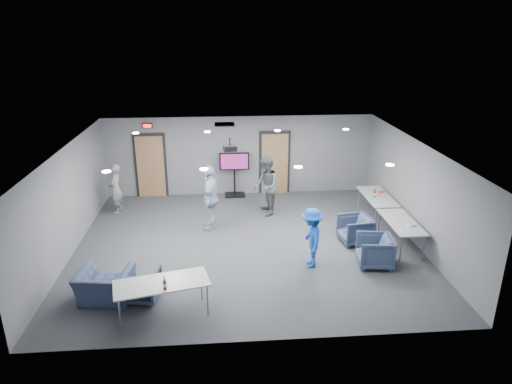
{
  "coord_description": "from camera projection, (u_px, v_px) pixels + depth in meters",
  "views": [
    {
      "loc": [
        -0.64,
        -10.98,
        5.51
      ],
      "look_at": [
        0.3,
        0.78,
        1.2
      ],
      "focal_mm": 32.0,
      "sensor_mm": 36.0,
      "label": 1
    }
  ],
  "objects": [
    {
      "name": "bottle_right",
      "position": [
        375.0,
        194.0,
        13.46
      ],
      "size": [
        0.07,
        0.07,
        0.29
      ],
      "color": "#50210D",
      "rests_on": "table_right_a"
    },
    {
      "name": "table_right_b",
      "position": [
        401.0,
        223.0,
        11.85
      ],
      "size": [
        0.74,
        1.77,
        0.73
      ],
      "rotation": [
        0.0,
        0.0,
        1.57
      ],
      "color": "#B1B3B6",
      "rests_on": "floor"
    },
    {
      "name": "wall_left",
      "position": [
        68.0,
        202.0,
        11.42
      ],
      "size": [
        0.02,
        8.0,
        2.7
      ],
      "primitive_type": "cube",
      "color": "slate",
      "rests_on": "floor"
    },
    {
      "name": "downlights",
      "position": [
        246.0,
        147.0,
        11.3
      ],
      "size": [
        6.18,
        3.78,
        0.02
      ],
      "color": "white",
      "rests_on": "ceiling"
    },
    {
      "name": "ceiling",
      "position": [
        246.0,
        146.0,
        11.29
      ],
      "size": [
        9.0,
        9.0,
        0.0
      ],
      "primitive_type": "plane",
      "rotation": [
        3.14,
        0.0,
        0.0
      ],
      "color": "silver",
      "rests_on": "wall_back"
    },
    {
      "name": "floor",
      "position": [
        247.0,
        244.0,
        12.22
      ],
      "size": [
        9.0,
        9.0,
        0.0
      ],
      "primitive_type": "plane",
      "color": "#373A3F",
      "rests_on": "ground"
    },
    {
      "name": "projector",
      "position": [
        230.0,
        148.0,
        12.33
      ],
      "size": [
        0.4,
        0.37,
        0.36
      ],
      "rotation": [
        0.0,
        0.0,
        0.13
      ],
      "color": "black",
      "rests_on": "ceiling"
    },
    {
      "name": "chair_front_b",
      "position": [
        105.0,
        286.0,
        9.61
      ],
      "size": [
        1.21,
        1.09,
        0.71
      ],
      "primitive_type": "imported",
      "rotation": [
        0.0,
        0.0,
        3.01
      ],
      "color": "#3D4969",
      "rests_on": "floor"
    },
    {
      "name": "tv_stand",
      "position": [
        234.0,
        172.0,
        15.42
      ],
      "size": [
        1.0,
        0.48,
        1.53
      ],
      "color": "black",
      "rests_on": "floor"
    },
    {
      "name": "table_front_left",
      "position": [
        162.0,
        284.0,
        9.03
      ],
      "size": [
        1.99,
        1.18,
        0.73
      ],
      "rotation": [
        0.0,
        0.0,
        0.23
      ],
      "color": "#B1B3B6",
      "rests_on": "floor"
    },
    {
      "name": "door_right",
      "position": [
        275.0,
        163.0,
        15.65
      ],
      "size": [
        1.06,
        0.17,
        2.24
      ],
      "color": "black",
      "rests_on": "wall_back"
    },
    {
      "name": "person_d",
      "position": [
        311.0,
        238.0,
        10.89
      ],
      "size": [
        0.6,
        0.99,
        1.49
      ],
      "primitive_type": "imported",
      "rotation": [
        0.0,
        0.0,
        -1.62
      ],
      "color": "blue",
      "rests_on": "floor"
    },
    {
      "name": "wrapper",
      "position": [
        411.0,
        225.0,
        11.57
      ],
      "size": [
        0.23,
        0.18,
        0.05
      ],
      "primitive_type": "cube",
      "rotation": [
        0.0,
        0.0,
        0.21
      ],
      "color": "silver",
      "rests_on": "table_right_b"
    },
    {
      "name": "chair_right_c",
      "position": [
        375.0,
        251.0,
        11.04
      ],
      "size": [
        0.93,
        0.91,
        0.76
      ],
      "primitive_type": "imported",
      "rotation": [
        0.0,
        0.0,
        -1.71
      ],
      "color": "#3C4A68",
      "rests_on": "floor"
    },
    {
      "name": "person_c",
      "position": [
        211.0,
        198.0,
        12.87
      ],
      "size": [
        0.64,
        1.17,
        1.89
      ],
      "primitive_type": "imported",
      "rotation": [
        0.0,
        0.0,
        -1.74
      ],
      "color": "#A5BCD5",
      "rests_on": "floor"
    },
    {
      "name": "wall_front",
      "position": [
        261.0,
        277.0,
        8.01
      ],
      "size": [
        9.0,
        0.02,
        2.7
      ],
      "primitive_type": "cube",
      "color": "slate",
      "rests_on": "floor"
    },
    {
      "name": "table_right_a",
      "position": [
        377.0,
        197.0,
        13.63
      ],
      "size": [
        0.76,
        1.83,
        0.73
      ],
      "rotation": [
        0.0,
        0.0,
        1.57
      ],
      "color": "#B1B3B6",
      "rests_on": "floor"
    },
    {
      "name": "person_a",
      "position": [
        116.0,
        189.0,
        14.07
      ],
      "size": [
        0.43,
        0.6,
        1.56
      ],
      "primitive_type": "imported",
      "rotation": [
        0.0,
        0.0,
        -1.68
      ],
      "color": "gray",
      "rests_on": "floor"
    },
    {
      "name": "hvac_diffuser",
      "position": [
        224.0,
        124.0,
        13.88
      ],
      "size": [
        0.6,
        0.6,
        0.03
      ],
      "primitive_type": "cube",
      "color": "black",
      "rests_on": "ceiling"
    },
    {
      "name": "chair_right_b",
      "position": [
        355.0,
        230.0,
        12.22
      ],
      "size": [
        0.91,
        0.89,
        0.74
      ],
      "primitive_type": "imported",
      "rotation": [
        0.0,
        0.0,
        -1.44
      ],
      "color": "#384461",
      "rests_on": "floor"
    },
    {
      "name": "wall_right",
      "position": [
        416.0,
        192.0,
        12.09
      ],
      "size": [
        0.02,
        8.0,
        2.7
      ],
      "primitive_type": "cube",
      "color": "slate",
      "rests_on": "floor"
    },
    {
      "name": "person_b",
      "position": [
        266.0,
        186.0,
        13.88
      ],
      "size": [
        0.76,
        0.94,
        1.83
      ],
      "primitive_type": "imported",
      "rotation": [
        0.0,
        0.0,
        -1.5
      ],
      "color": "#515961",
      "rests_on": "floor"
    },
    {
      "name": "wall_back",
      "position": [
        240.0,
        156.0,
        15.5
      ],
      "size": [
        9.0,
        0.02,
        2.7
      ],
      "primitive_type": "cube",
      "color": "slate",
      "rests_on": "floor"
    },
    {
      "name": "exit_sign",
      "position": [
        147.0,
        126.0,
        14.84
      ],
      "size": [
        0.32,
        0.08,
        0.16
      ],
      "color": "black",
      "rests_on": "wall_back"
    },
    {
      "name": "snack_box",
      "position": [
        381.0,
        192.0,
        13.89
      ],
      "size": [
        0.21,
        0.17,
        0.04
      ],
      "primitive_type": "cube",
      "rotation": [
        0.0,
        0.0,
        0.33
      ],
      "color": "#E03C38",
      "rests_on": "table_right_a"
    },
    {
      "name": "chair_front_a",
      "position": [
        141.0,
        284.0,
        9.67
      ],
      "size": [
        0.85,
        0.87,
        0.69
      ],
      "primitive_type": "imported",
      "rotation": [
        0.0,
        0.0,
        2.98
      ],
      "color": "#374760",
      "rests_on": "floor"
    },
    {
      "name": "door_left",
      "position": [
        151.0,
        166.0,
        15.33
      ],
      "size": [
        1.06,
        0.17,
        2.24
      ],
      "color": "black",
      "rests_on": "wall_back"
    },
    {
      "name": "bottle_front",
      "position": [
        165.0,
        285.0,
        8.76
      ],
      "size": [
        0.07,
        0.07,
        0.28
      ],
      "color": "#50210D",
      "rests_on": "table_front_left"
    }
  ]
}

